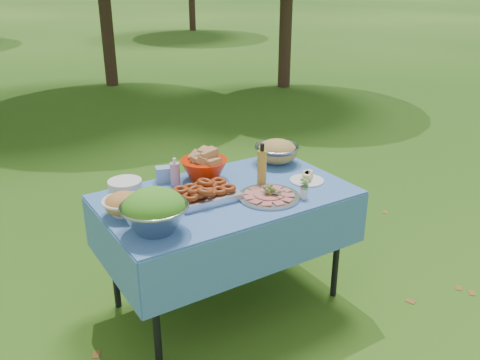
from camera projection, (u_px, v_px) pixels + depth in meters
name	position (u px, v px, depth m)	size (l,w,h in m)	color
ground	(228.00, 300.00, 3.30)	(80.00, 80.00, 0.00)	#153D0B
picnic_table	(227.00, 249.00, 3.15)	(1.46, 0.86, 0.76)	#78B8E6
salad_bowl	(154.00, 211.00, 2.53)	(0.34, 0.34, 0.23)	#989AA1
pasta_bowl_white	(124.00, 204.00, 2.72)	(0.22, 0.22, 0.13)	white
plate_stack	(125.00, 188.00, 2.95)	(0.20, 0.20, 0.10)	white
wipes_box	(164.00, 174.00, 3.16)	(0.10, 0.07, 0.09)	#82A7D0
sanitizer_bottle	(175.00, 171.00, 3.10)	(0.06, 0.06, 0.17)	pink
bread_bowl	(204.00, 164.00, 3.18)	(0.29, 0.29, 0.20)	red
pasta_bowl_steel	(277.00, 151.00, 3.45)	(0.30, 0.30, 0.16)	#989AA1
fried_tray	(205.00, 192.00, 2.91)	(0.36, 0.26, 0.09)	silver
charcuterie_platter	(269.00, 191.00, 2.93)	(0.36, 0.36, 0.08)	#A8A9AF
oil_bottle	(262.00, 164.00, 3.08)	(0.06, 0.06, 0.26)	gold
cheese_plate	(307.00, 177.00, 3.16)	(0.21, 0.21, 0.06)	white
shaker	(304.00, 192.00, 2.92)	(0.05, 0.05, 0.08)	white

